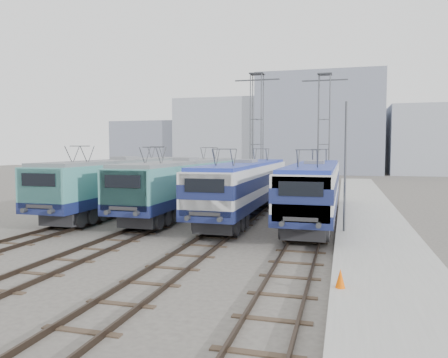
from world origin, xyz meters
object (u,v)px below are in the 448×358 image
Objects in this scene: locomotive_center_left at (185,181)px; mast_mid at (345,162)px; locomotive_far_right at (314,185)px; safety_cone at (340,278)px; locomotive_far_left at (124,180)px; mast_front at (345,170)px; locomotive_center_right at (245,183)px; catenary_tower_west at (257,128)px; mast_rear at (345,159)px; catenary_tower_east at (324,128)px.

mast_mid reaches higher than locomotive_center_left.
safety_cone is at bearing -82.91° from locomotive_far_right.
mast_front is (15.35, -4.97, 1.18)m from locomotive_far_left.
mast_front is at bearing -26.72° from locomotive_center_left.
locomotive_center_right is 15.94m from catenary_tower_west.
safety_cone is at bearing -43.73° from locomotive_far_left.
locomotive_center_right is at bearing -108.33° from mast_rear.
catenary_tower_west reaches higher than mast_rear.
locomotive_far_left is at bearing 162.07° from mast_front.
mast_rear is at bearing 59.66° from locomotive_center_left.
locomotive_far_left reaches higher than locomotive_center_left.
safety_cone is at bearing -90.60° from mast_front.
locomotive_center_right is 18.21m from catenary_tower_east.
safety_cone is (10.75, -15.09, -1.69)m from locomotive_center_left.
safety_cone is at bearing -66.62° from locomotive_center_right.
locomotive_center_left is 1.02× the size of locomotive_center_right.
locomotive_center_left is at bearing -117.88° from catenary_tower_east.
mast_rear is at bearing 90.00° from mast_mid.
mast_rear is at bearing 89.83° from safety_cone.
locomotive_far_right is 1.48× the size of catenary_tower_west.
locomotive_far_left is 1.05× the size of locomotive_far_right.
safety_cone is (2.00, -31.62, -6.04)m from catenary_tower_east.
locomotive_far_left is 16.18m from mast_front.
locomotive_far_left is at bearing -114.18° from catenary_tower_west.
mast_front is 1.00× the size of mast_rear.
catenary_tower_east reaches higher than mast_front.
catenary_tower_east is at bearing 17.10° from catenary_tower_west.
locomotive_center_left is 12.21m from mast_front.
mast_front reaches higher than safety_cone.
locomotive_center_left is 18.60m from safety_cone.
safety_cone is (-0.10, -33.62, -2.90)m from mast_rear.
catenary_tower_east is at bearing 52.12° from locomotive_far_left.
locomotive_center_left is (4.50, 0.50, -0.03)m from locomotive_far_left.
catenary_tower_east is at bearing -136.40° from mast_rear.
catenary_tower_west is at bearing 137.07° from mast_mid.
locomotive_center_right is 15.84m from safety_cone.
mast_mid is at bearing -90.00° from mast_rear.
locomotive_far_left reaches higher than locomotive_center_right.
catenary_tower_west is at bearing -162.90° from catenary_tower_east.
locomotive_center_left is 4.54m from locomotive_center_right.
mast_rear is 11.67× the size of safety_cone.
locomotive_far_left is 21.17m from safety_cone.
catenary_tower_west reaches higher than locomotive_far_right.
mast_mid is at bearing 31.07° from locomotive_center_left.
catenary_tower_east is at bearing 95.45° from mast_front.
locomotive_far_right is at bearing -2.19° from locomotive_far_left.
mast_front is (2.10, -22.00, -3.14)m from catenary_tower_east.
mast_mid is (0.00, 12.00, 0.00)m from mast_front.
mast_front is (8.60, -20.00, -3.14)m from catenary_tower_west.
catenary_tower_west and catenary_tower_east have the same top height.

